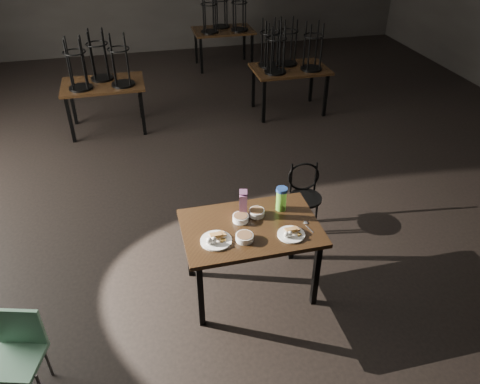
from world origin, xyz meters
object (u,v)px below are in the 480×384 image
object	(u,v)px
juice_carton	(243,203)
bentwood_chair	(304,192)
school_chair	(18,350)
water_bottle	(281,199)
main_table	(251,233)

from	to	relation	value
juice_carton	bentwood_chair	world-z (taller)	juice_carton
school_chair	water_bottle	bearing A→B (deg)	36.58
water_bottle	school_chair	world-z (taller)	water_bottle
bentwood_chair	school_chair	xyz separation A→B (m)	(-2.72, -1.45, 0.01)
main_table	water_bottle	distance (m)	0.43
juice_carton	water_bottle	bearing A→B (deg)	1.14
main_table	school_chair	xyz separation A→B (m)	(-1.90, -0.64, -0.21)
juice_carton	school_chair	size ratio (longest dim) A/B	0.37
bentwood_chair	school_chair	bearing A→B (deg)	-143.74
water_bottle	bentwood_chair	size ratio (longest dim) A/B	0.30
main_table	bentwood_chair	xyz separation A→B (m)	(0.82, 0.82, -0.22)
main_table	juice_carton	world-z (taller)	juice_carton
juice_carton	bentwood_chair	size ratio (longest dim) A/B	0.37
water_bottle	main_table	bearing A→B (deg)	-151.34
main_table	juice_carton	size ratio (longest dim) A/B	4.27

